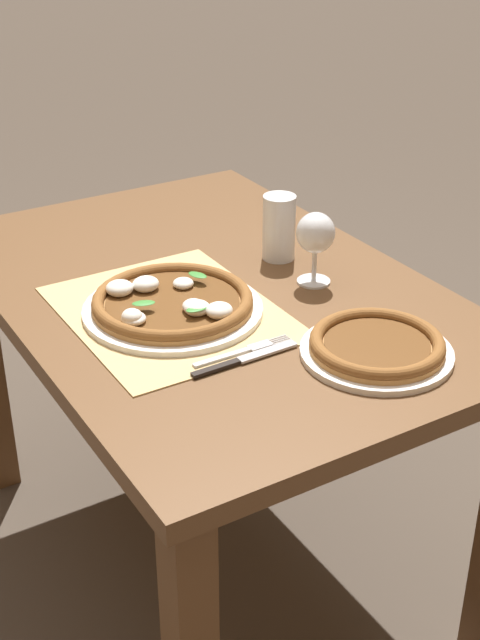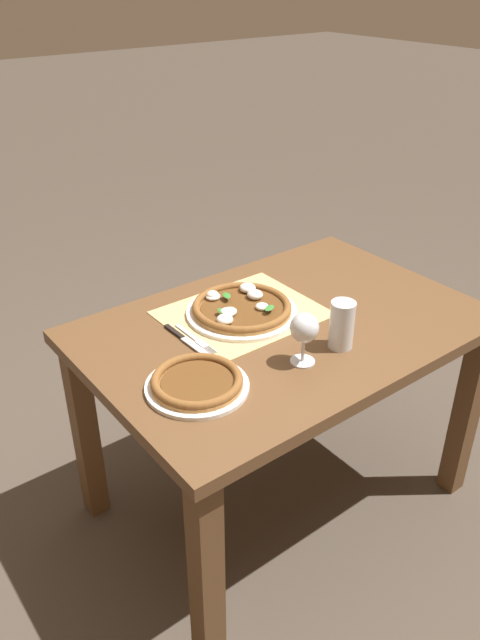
# 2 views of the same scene
# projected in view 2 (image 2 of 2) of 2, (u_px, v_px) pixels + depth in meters

# --- Properties ---
(ground_plane) EXTENTS (24.00, 24.00, 0.00)m
(ground_plane) POSITION_uv_depth(u_px,v_px,m) (277.00, 496.00, 2.30)
(ground_plane) COLOR #473D33
(dining_table) EXTENTS (1.22, 0.83, 0.74)m
(dining_table) POSITION_uv_depth(u_px,v_px,m) (283.00, 354.00, 1.99)
(dining_table) COLOR brown
(dining_table) RESTS_ON ground
(paper_placemat) EXTENTS (0.47, 0.38, 0.00)m
(paper_placemat) POSITION_uv_depth(u_px,v_px,m) (242.00, 314.00, 1.98)
(paper_placemat) COLOR tan
(paper_placemat) RESTS_ON dining_table
(pizza_near) EXTENTS (0.35, 0.35, 0.05)m
(pizza_near) POSITION_uv_depth(u_px,v_px,m) (241.00, 308.00, 1.97)
(pizza_near) COLOR white
(pizza_near) RESTS_ON paper_placemat
(pizza_far) EXTENTS (0.28, 0.28, 0.04)m
(pizza_far) POSITION_uv_depth(u_px,v_px,m) (197.00, 383.00, 1.63)
(pizza_far) COLOR white
(pizza_far) RESTS_ON dining_table
(wine_glass) EXTENTS (0.08, 0.08, 0.16)m
(wine_glass) POSITION_uv_depth(u_px,v_px,m) (304.00, 330.00, 1.69)
(wine_glass) COLOR silver
(wine_glass) RESTS_ON dining_table
(pint_glass) EXTENTS (0.07, 0.07, 0.15)m
(pint_glass) POSITION_uv_depth(u_px,v_px,m) (342.00, 326.00, 1.78)
(pint_glass) COLOR silver
(pint_glass) RESTS_ON dining_table
(fork) EXTENTS (0.02, 0.20, 0.00)m
(fork) POSITION_uv_depth(u_px,v_px,m) (195.00, 339.00, 1.84)
(fork) COLOR #B7B7BC
(fork) RESTS_ON paper_placemat
(knife) EXTENTS (0.02, 0.22, 0.01)m
(knife) POSITION_uv_depth(u_px,v_px,m) (186.00, 340.00, 1.84)
(knife) COLOR black
(knife) RESTS_ON paper_placemat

